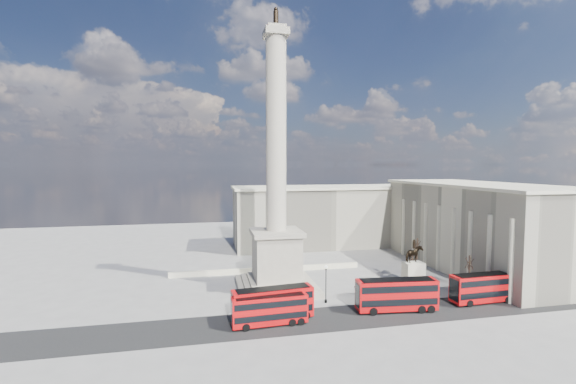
% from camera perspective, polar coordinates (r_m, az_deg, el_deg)
% --- Properties ---
extents(ground, '(180.00, 180.00, 0.00)m').
position_cam_1_polar(ground, '(67.67, -0.95, -15.44)').
color(ground, gray).
rests_on(ground, ground).
extents(asphalt_road, '(120.00, 9.00, 0.01)m').
position_cam_1_polar(asphalt_road, '(59.76, 5.93, -18.16)').
color(asphalt_road, '#252525').
rests_on(asphalt_road, ground).
extents(nelsons_column, '(14.00, 14.00, 49.85)m').
position_cam_1_polar(nelsons_column, '(69.38, -1.74, -3.95)').
color(nelsons_column, '#AAA28E').
rests_on(nelsons_column, ground).
extents(balustrade_wall, '(40.00, 0.60, 1.10)m').
position_cam_1_polar(balustrade_wall, '(82.55, -3.09, -11.43)').
color(balustrade_wall, beige).
rests_on(balustrade_wall, ground).
extents(building_east, '(19.00, 46.00, 18.60)m').
position_cam_1_polar(building_east, '(93.31, 26.09, -4.53)').
color(building_east, beige).
rests_on(building_east, ground).
extents(building_northeast, '(51.00, 17.00, 16.60)m').
position_cam_1_polar(building_northeast, '(108.47, 5.45, -3.52)').
color(building_northeast, beige).
rests_on(building_northeast, ground).
extents(red_bus_a, '(10.78, 3.04, 4.32)m').
position_cam_1_polar(red_bus_a, '(56.54, -2.66, -17.00)').
color(red_bus_a, red).
rests_on(red_bus_a, ground).
extents(red_bus_b, '(12.03, 4.00, 4.79)m').
position_cam_1_polar(red_bus_b, '(58.07, -2.19, -16.16)').
color(red_bus_b, red).
rests_on(red_bus_b, ground).
extents(red_bus_c, '(12.60, 4.04, 5.02)m').
position_cam_1_polar(red_bus_c, '(63.51, 15.86, -14.40)').
color(red_bus_c, red).
rests_on(red_bus_c, ground).
extents(red_bus_d, '(11.91, 3.15, 4.79)m').
position_cam_1_polar(red_bus_d, '(72.54, 27.23, -12.46)').
color(red_bus_d, red).
rests_on(red_bus_d, ground).
extents(victorian_lamp, '(0.53, 0.53, 6.18)m').
position_cam_1_polar(victorian_lamp, '(64.74, 5.64, -12.97)').
color(victorian_lamp, black).
rests_on(victorian_lamp, ground).
extents(equestrian_statue, '(4.40, 3.30, 9.07)m').
position_cam_1_polar(equestrian_statue, '(75.11, 18.09, -11.11)').
color(equestrian_statue, beige).
rests_on(equestrian_statue, ground).
extents(bare_tree_near, '(1.58, 1.58, 6.91)m').
position_cam_1_polar(bare_tree_near, '(76.39, 25.29, -9.30)').
color(bare_tree_near, '#332319').
rests_on(bare_tree_near, ground).
extents(bare_tree_mid, '(1.62, 1.62, 6.14)m').
position_cam_1_polar(bare_tree_mid, '(77.27, 17.94, -9.42)').
color(bare_tree_mid, '#332319').
rests_on(bare_tree_mid, ground).
extents(bare_tree_far, '(1.68, 1.68, 6.87)m').
position_cam_1_polar(bare_tree_far, '(89.57, 18.61, -7.21)').
color(bare_tree_far, '#332319').
rests_on(bare_tree_far, ground).
extents(pedestrian_walking, '(0.65, 0.56, 1.50)m').
position_cam_1_polar(pedestrian_walking, '(72.02, 14.49, -13.72)').
color(pedestrian_walking, black).
rests_on(pedestrian_walking, ground).
extents(pedestrian_standing, '(0.95, 0.93, 1.54)m').
position_cam_1_polar(pedestrian_standing, '(73.79, 20.78, -13.40)').
color(pedestrian_standing, black).
rests_on(pedestrian_standing, ground).
extents(pedestrian_crossing, '(0.85, 1.23, 1.94)m').
position_cam_1_polar(pedestrian_crossing, '(70.18, 10.07, -13.94)').
color(pedestrian_crossing, black).
rests_on(pedestrian_crossing, ground).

